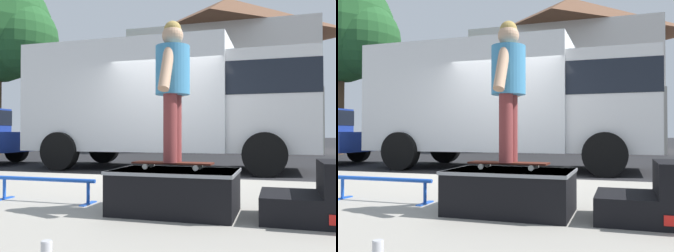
% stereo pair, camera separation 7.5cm
% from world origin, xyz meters
% --- Properties ---
extents(ground_plane, '(140.00, 140.00, 0.00)m').
position_xyz_m(ground_plane, '(0.00, 0.00, 0.00)').
color(ground_plane, black).
extents(sidewalk_slab, '(50.00, 5.00, 0.12)m').
position_xyz_m(sidewalk_slab, '(0.00, -3.00, 0.06)').
color(sidewalk_slab, gray).
rests_on(sidewalk_slab, ground).
extents(skate_box, '(1.17, 0.75, 0.41)m').
position_xyz_m(skate_box, '(1.42, -3.26, 0.34)').
color(skate_box, black).
rests_on(skate_box, sidewalk_slab).
extents(kicker_ramp, '(0.99, 0.68, 0.52)m').
position_xyz_m(kicker_ramp, '(2.79, -3.26, 0.33)').
color(kicker_ramp, black).
rests_on(kicker_ramp, sidewalk_slab).
extents(grind_rail, '(1.23, 0.28, 0.27)m').
position_xyz_m(grind_rail, '(-0.12, -3.11, 0.31)').
color(grind_rail, blue).
rests_on(grind_rail, sidewalk_slab).
extents(skateboard, '(0.79, 0.22, 0.07)m').
position_xyz_m(skateboard, '(1.38, -3.22, 0.58)').
color(skateboard, '#4C1E14').
rests_on(skateboard, skate_box).
extents(skater_kid, '(0.33, 0.70, 1.37)m').
position_xyz_m(skater_kid, '(1.38, -3.22, 1.40)').
color(skater_kid, brown).
rests_on(skater_kid, skateboard).
extents(soda_can, '(0.07, 0.07, 0.13)m').
position_xyz_m(soda_can, '(1.05, -4.78, 0.18)').
color(soda_can, silver).
rests_on(soda_can, sidewalk_slab).
extents(box_truck, '(6.91, 2.63, 3.05)m').
position_xyz_m(box_truck, '(-0.22, 2.20, 1.70)').
color(box_truck, white).
rests_on(box_truck, ground).
extents(street_tree_main, '(5.05, 4.59, 7.58)m').
position_xyz_m(street_tree_main, '(-8.59, 5.98, 5.13)').
color(street_tree_main, brown).
rests_on(street_tree_main, ground).
extents(house_behind, '(9.54, 8.22, 8.40)m').
position_xyz_m(house_behind, '(-0.29, 13.89, 4.24)').
color(house_behind, silver).
rests_on(house_behind, ground).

